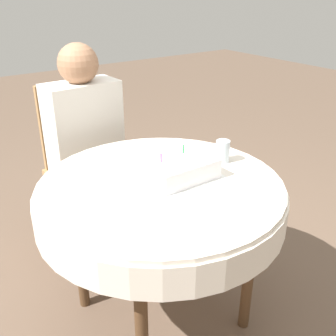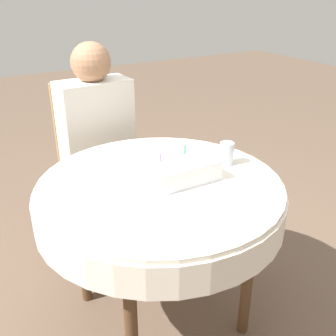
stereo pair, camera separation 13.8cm
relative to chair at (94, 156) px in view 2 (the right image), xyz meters
The scene contains 7 objects.
ground_plane 1.01m from the chair, 90.92° to the right, with size 12.00×12.00×0.00m, color brown.
dining_table 0.88m from the chair, 90.92° to the right, with size 1.05×1.05×0.74m.
chair is the anchor object (origin of this frame).
person 0.24m from the chair, 87.48° to the right, with size 0.42×0.31×1.21m.
napkin 0.87m from the chair, 84.93° to the right, with size 0.34×0.34×0.00m.
birthday_cake 0.89m from the chair, 84.93° to the right, with size 0.29×0.29×0.12m.
drinking_glass 0.97m from the chair, 68.73° to the right, with size 0.06×0.06×0.10m.
Camera 2 is at (-0.70, -1.28, 1.49)m, focal length 42.00 mm.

